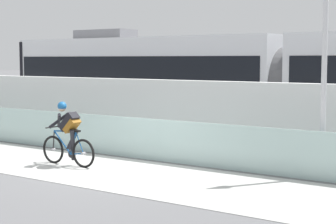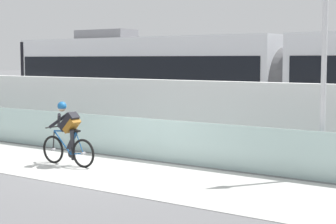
% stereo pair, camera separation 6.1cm
% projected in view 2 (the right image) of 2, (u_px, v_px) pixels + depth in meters
% --- Properties ---
extents(ground_plane, '(200.00, 200.00, 0.00)m').
position_uv_depth(ground_plane, '(104.00, 171.00, 13.40)').
color(ground_plane, slate).
extents(bike_path_deck, '(32.00, 3.20, 0.01)m').
position_uv_depth(bike_path_deck, '(104.00, 171.00, 13.39)').
color(bike_path_deck, beige).
rests_on(bike_path_deck, ground).
extents(glass_parapet, '(32.00, 0.05, 1.10)m').
position_uv_depth(glass_parapet, '(150.00, 139.00, 14.86)').
color(glass_parapet, silver).
rests_on(glass_parapet, ground).
extents(concrete_barrier_wall, '(32.00, 0.36, 2.06)m').
position_uv_depth(concrete_barrier_wall, '(187.00, 116.00, 16.28)').
color(concrete_barrier_wall, white).
rests_on(concrete_barrier_wall, ground).
extents(tram_rail_near, '(32.00, 0.08, 0.01)m').
position_uv_depth(tram_rail_near, '(228.00, 140.00, 18.41)').
color(tram_rail_near, '#595654').
rests_on(tram_rail_near, ground).
extents(tram_rail_far, '(32.00, 0.08, 0.01)m').
position_uv_depth(tram_rail_far, '(248.00, 136.00, 19.58)').
color(tram_rail_far, '#595654').
rests_on(tram_rail_far, ground).
extents(tram, '(22.56, 2.54, 3.81)m').
position_uv_depth(tram, '(290.00, 84.00, 17.78)').
color(tram, silver).
rests_on(tram, ground).
extents(cyclist_on_bike, '(1.77, 0.58, 1.61)m').
position_uv_depth(cyclist_on_bike, '(68.00, 135.00, 14.00)').
color(cyclist_on_bike, black).
rests_on(cyclist_on_bike, ground).
extents(lamp_post_antenna, '(0.28, 0.28, 5.20)m').
position_uv_depth(lamp_post_antenna, '(325.00, 31.00, 12.26)').
color(lamp_post_antenna, gray).
rests_on(lamp_post_antenna, ground).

